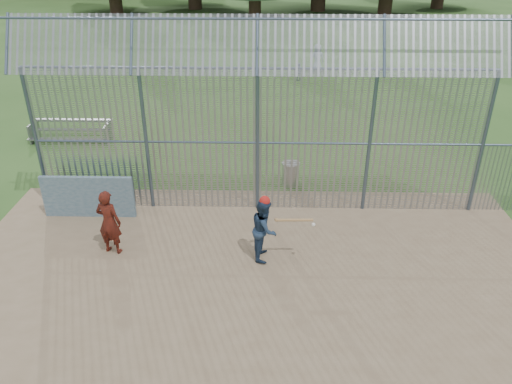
{
  "coord_description": "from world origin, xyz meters",
  "views": [
    {
      "loc": [
        0.26,
        -8.93,
        7.1
      ],
      "look_at": [
        0.0,
        2.0,
        1.3
      ],
      "focal_mm": 35.0,
      "sensor_mm": 36.0,
      "label": 1
    }
  ],
  "objects_px": {
    "dugout_wall": "(88,197)",
    "trash_can": "(291,174)",
    "bleacher": "(71,131)",
    "onlooker": "(109,222)",
    "batter": "(264,229)"
  },
  "relations": [
    {
      "from": "dugout_wall",
      "to": "onlooker",
      "type": "relative_size",
      "value": 1.49
    },
    {
      "from": "batter",
      "to": "bleacher",
      "type": "relative_size",
      "value": 0.52
    },
    {
      "from": "trash_can",
      "to": "bleacher",
      "type": "bearing_deg",
      "value": 156.99
    },
    {
      "from": "trash_can",
      "to": "bleacher",
      "type": "relative_size",
      "value": 0.27
    },
    {
      "from": "batter",
      "to": "bleacher",
      "type": "distance_m",
      "value": 10.35
    },
    {
      "from": "batter",
      "to": "bleacher",
      "type": "height_order",
      "value": "batter"
    },
    {
      "from": "batter",
      "to": "trash_can",
      "type": "xyz_separation_m",
      "value": [
        0.78,
        3.9,
        -0.42
      ]
    },
    {
      "from": "dugout_wall",
      "to": "bleacher",
      "type": "height_order",
      "value": "dugout_wall"
    },
    {
      "from": "bleacher",
      "to": "onlooker",
      "type": "bearing_deg",
      "value": -63.68
    },
    {
      "from": "trash_can",
      "to": "bleacher",
      "type": "distance_m",
      "value": 8.77
    },
    {
      "from": "dugout_wall",
      "to": "batter",
      "type": "distance_m",
      "value": 5.16
    },
    {
      "from": "onlooker",
      "to": "bleacher",
      "type": "height_order",
      "value": "onlooker"
    },
    {
      "from": "dugout_wall",
      "to": "trash_can",
      "type": "height_order",
      "value": "dugout_wall"
    },
    {
      "from": "batter",
      "to": "onlooker",
      "type": "height_order",
      "value": "onlooker"
    },
    {
      "from": "onlooker",
      "to": "bleacher",
      "type": "relative_size",
      "value": 0.56
    }
  ]
}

